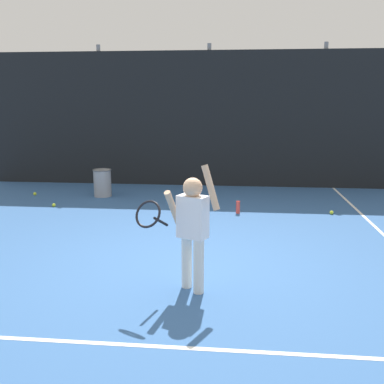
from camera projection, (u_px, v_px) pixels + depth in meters
The scene contains 13 objects.
ground_plane at pixel (182, 263), 5.40m from camera, with size 20.00×20.00×0.00m, color #335B93.
court_line_baseline at pixel (153, 346), 3.58m from camera, with size 9.00×0.05×0.00m, color white.
back_fence_windscreen at pixel (209, 120), 9.96m from camera, with size 10.39×0.08×3.03m, color black.
fence_post_1 at pixel (101, 116), 10.25m from camera, with size 0.09×0.09×3.18m, color slate.
fence_post_2 at pixel (209, 116), 10.01m from camera, with size 0.09×0.09×3.18m, color slate.
fence_post_3 at pixel (322, 117), 9.76m from camera, with size 0.09×0.09×3.18m, color slate.
tennis_player at pixel (191, 224), 4.49m from camera, with size 0.87×0.56×1.35m.
ball_hopper at pixel (102, 183), 9.06m from camera, with size 0.38×0.38×0.56m.
water_bottle at pixel (238, 207), 7.73m from camera, with size 0.07×0.07×0.22m, color #D83F33.
tennis_ball_0 at pixel (332, 213), 7.67m from camera, with size 0.07×0.07×0.07m, color #CCE033.
tennis_ball_1 at pixel (35, 194), 9.19m from camera, with size 0.07×0.07×0.07m, color #CCE033.
tennis_ball_2 at pixel (171, 207), 8.04m from camera, with size 0.07×0.07×0.07m, color #CCE033.
tennis_ball_3 at pixel (54, 205), 8.21m from camera, with size 0.07×0.07×0.07m, color #CCE033.
Camera 1 is at (0.64, -5.06, 1.98)m, focal length 41.08 mm.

